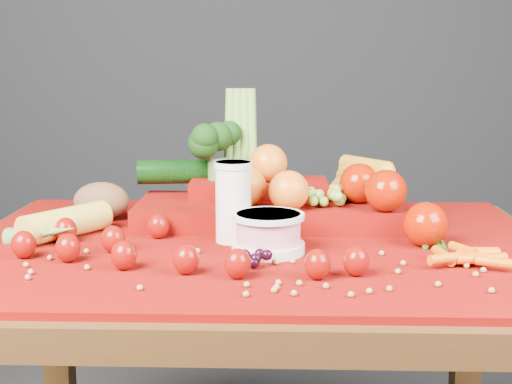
{
  "coord_description": "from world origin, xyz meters",
  "views": [
    {
      "loc": [
        0.04,
        -1.25,
        1.09
      ],
      "look_at": [
        0.0,
        0.02,
        0.85
      ],
      "focal_mm": 50.0,
      "sensor_mm": 36.0,
      "label": 1
    }
  ],
  "objects_px": {
    "produce_mound": "(280,194)",
    "milk_glass": "(233,199)",
    "yogurt_bowl": "(268,232)",
    "table": "(256,298)"
  },
  "relations": [
    {
      "from": "produce_mound",
      "to": "milk_glass",
      "type": "bearing_deg",
      "value": -119.18
    },
    {
      "from": "yogurt_bowl",
      "to": "milk_glass",
      "type": "bearing_deg",
      "value": 130.86
    },
    {
      "from": "yogurt_bowl",
      "to": "produce_mound",
      "type": "xyz_separation_m",
      "value": [
        0.02,
        0.22,
        0.02
      ]
    },
    {
      "from": "table",
      "to": "milk_glass",
      "type": "bearing_deg",
      "value": 175.73
    },
    {
      "from": "milk_glass",
      "to": "table",
      "type": "bearing_deg",
      "value": -4.27
    },
    {
      "from": "milk_glass",
      "to": "produce_mound",
      "type": "relative_size",
      "value": 0.24
    },
    {
      "from": "milk_glass",
      "to": "produce_mound",
      "type": "xyz_separation_m",
      "value": [
        0.08,
        0.15,
        -0.02
      ]
    },
    {
      "from": "table",
      "to": "milk_glass",
      "type": "relative_size",
      "value": 7.55
    },
    {
      "from": "milk_glass",
      "to": "yogurt_bowl",
      "type": "relative_size",
      "value": 1.16
    },
    {
      "from": "milk_glass",
      "to": "produce_mound",
      "type": "bearing_deg",
      "value": 60.82
    }
  ]
}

